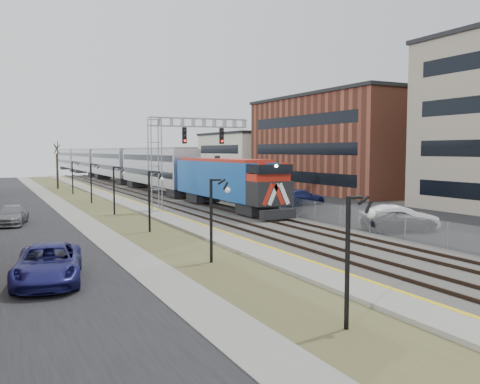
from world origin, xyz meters
TOP-DOWN VIEW (x-y plane):
  - ground at (0.00, 0.00)m, footprint 160.00×160.00m
  - street_west at (-11.50, 35.00)m, footprint 7.00×120.00m
  - sidewalk at (-7.00, 35.00)m, footprint 2.00×120.00m
  - grass_median at (-4.00, 35.00)m, footprint 4.00×120.00m
  - platform at (-1.00, 35.00)m, footprint 2.00×120.00m
  - ballast_bed at (4.00, 35.00)m, footprint 8.00×120.00m
  - parking_lot at (16.00, 35.00)m, footprint 16.00×120.00m
  - platform_edge at (-0.12, 35.00)m, footprint 0.24×120.00m
  - track_near at (2.00, 35.00)m, footprint 1.58×120.00m
  - track_far at (5.50, 35.00)m, footprint 1.58×120.00m
  - train at (5.50, 73.67)m, footprint 3.00×108.65m
  - signal_gantry at (1.22, 27.99)m, footprint 9.00×1.07m
  - lampposts at (-4.00, 18.29)m, footprint 0.14×62.14m
  - fence at (8.20, 35.00)m, footprint 0.04×120.00m
  - buildings_east at (30.00, 31.18)m, footprint 16.00×76.00m
  - car_lot_b at (11.09, 11.49)m, footprint 5.27×3.52m
  - car_lot_c at (10.64, 10.95)m, footprint 5.26×3.38m
  - car_lot_d at (13.80, 27.38)m, footprint 5.44×2.64m
  - car_lot_e at (12.59, 31.48)m, footprint 3.99×2.15m
  - car_lot_f at (13.63, 30.88)m, footprint 4.27×1.54m
  - car_street_a at (-11.25, 7.68)m, footprint 3.40×5.76m
  - car_street_b at (-11.81, 25.73)m, footprint 2.77×4.91m

SIDE VIEW (x-z plane):
  - ground at x=0.00m, z-range 0.00..0.00m
  - street_west at x=-11.50m, z-range 0.00..0.04m
  - parking_lot at x=16.00m, z-range 0.00..0.04m
  - grass_median at x=-4.00m, z-range 0.00..0.06m
  - sidewalk at x=-7.00m, z-range 0.00..0.08m
  - ballast_bed at x=4.00m, z-range 0.00..0.20m
  - platform at x=-1.00m, z-range 0.00..0.24m
  - platform_edge at x=-0.12m, z-range 0.24..0.25m
  - track_near at x=2.00m, z-range 0.20..0.35m
  - track_far at x=5.50m, z-range 0.20..0.35m
  - car_lot_e at x=12.59m, z-range 0.00..1.29m
  - car_street_b at x=-11.81m, z-range 0.00..1.34m
  - car_lot_c at x=10.64m, z-range 0.00..1.35m
  - car_lot_f at x=13.63m, z-range 0.00..1.40m
  - car_street_a at x=-11.25m, z-range 0.00..1.50m
  - car_lot_d at x=13.80m, z-range 0.00..1.53m
  - fence at x=8.20m, z-range 0.00..1.60m
  - car_lot_b at x=11.09m, z-range 0.00..1.64m
  - lampposts at x=-4.00m, z-range 0.00..4.00m
  - train at x=5.50m, z-range 0.28..5.60m
  - signal_gantry at x=1.22m, z-range 1.51..9.66m
  - buildings_east at x=30.00m, z-range -1.19..13.81m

